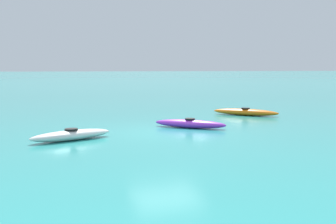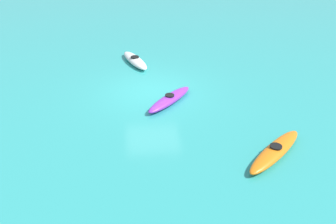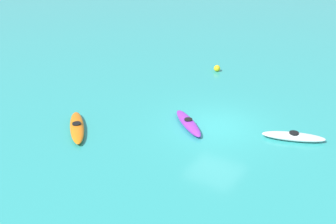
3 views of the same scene
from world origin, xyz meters
name	(u,v)px [view 1 (image 1 of 3)]	position (x,y,z in m)	size (l,w,h in m)	color
ground_plane	(167,132)	(0.00, 0.00, 0.00)	(600.00, 600.00, 0.00)	teal
kayak_purple	(190,124)	(-0.66, 1.16, 0.16)	(2.27, 2.55, 0.37)	purple
kayak_white	(71,135)	(0.64, -3.40, 0.16)	(1.54, 2.77, 0.37)	white
kayak_orange	(245,112)	(-3.72, 5.26, 0.16)	(2.73, 2.71, 0.37)	orange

